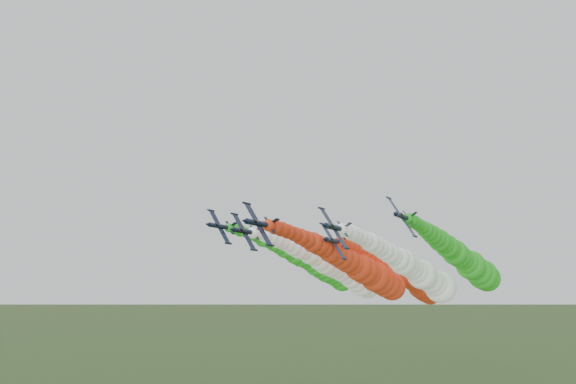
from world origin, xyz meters
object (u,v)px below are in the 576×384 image
(jet_lead, at_px, (362,269))
(jet_trail, at_px, (407,277))
(jet_outer_left, at_px, (314,264))
(jet_inner_left, at_px, (338,270))
(jet_outer_right, at_px, (465,261))
(jet_inner_right, at_px, (416,271))

(jet_lead, distance_m, jet_trail, 24.58)
(jet_outer_left, height_order, jet_trail, jet_outer_left)
(jet_inner_left, xyz_separation_m, jet_outer_right, (29.61, 6.76, 1.76))
(jet_inner_left, bearing_deg, jet_lead, -48.14)
(jet_outer_left, xyz_separation_m, jet_outer_right, (38.77, 0.94, 0.03))
(jet_inner_right, bearing_deg, jet_inner_left, 176.20)
(jet_lead, bearing_deg, jet_outer_right, 44.56)
(jet_inner_right, height_order, jet_outer_left, jet_outer_left)
(jet_inner_right, relative_size, jet_outer_right, 1.01)
(jet_inner_right, bearing_deg, jet_trail, 113.37)
(jet_inner_right, distance_m, jet_outer_right, 12.89)
(jet_inner_left, height_order, jet_outer_right, jet_outer_right)
(jet_lead, xyz_separation_m, jet_outer_left, (-19.82, 17.72, 2.12))
(jet_outer_left, xyz_separation_m, jet_trail, (23.06, 6.61, -3.44))
(jet_lead, distance_m, jet_outer_right, 26.68)
(jet_inner_left, xyz_separation_m, jet_inner_right, (19.84, -1.32, -0.58))
(jet_outer_right, relative_size, jet_trail, 1.00)
(jet_inner_right, distance_m, jet_trail, 15.01)
(jet_lead, xyz_separation_m, jet_inner_right, (9.18, 10.58, -0.20))
(jet_inner_right, relative_size, jet_trail, 1.01)
(jet_inner_left, xyz_separation_m, jet_trail, (13.91, 12.43, -1.71))
(jet_outer_right, bearing_deg, jet_lead, -135.44)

